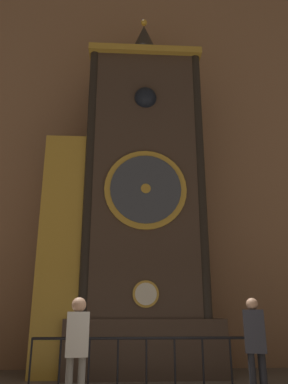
{
  "coord_description": "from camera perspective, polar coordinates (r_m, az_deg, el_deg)",
  "views": [
    {
      "loc": [
        -0.68,
        -4.98,
        1.44
      ],
      "look_at": [
        -0.13,
        4.7,
        4.55
      ],
      "focal_mm": 35.0,
      "sensor_mm": 36.0,
      "label": 1
    }
  ],
  "objects": [
    {
      "name": "visitor_far",
      "position": [
        6.88,
        16.57,
        -20.78
      ],
      "size": [
        0.39,
        0.31,
        1.66
      ],
      "rotation": [
        0.0,
        0.0,
        -0.31
      ],
      "color": "black",
      "rests_on": "ground_plane"
    },
    {
      "name": "railing_fence",
      "position": [
        7.44,
        0.37,
        -24.62
      ],
      "size": [
        4.19,
        0.05,
        1.0
      ],
      "color": "black",
      "rests_on": "ground_plane"
    },
    {
      "name": "visitor_near",
      "position": [
        6.22,
        -10.17,
        -21.52
      ],
      "size": [
        0.37,
        0.26,
        1.65
      ],
      "rotation": [
        0.0,
        0.0,
        0.14
      ],
      "color": "#58554F",
      "rests_on": "ground_plane"
    },
    {
      "name": "clock_tower",
      "position": [
        10.05,
        -1.81,
        -1.89
      ],
      "size": [
        4.48,
        1.77,
        10.33
      ],
      "color": "#423328",
      "rests_on": "ground_plane"
    },
    {
      "name": "cathedral_back_wall",
      "position": [
        12.46,
        -0.14,
        10.61
      ],
      "size": [
        24.0,
        0.32,
        14.74
      ],
      "color": "#936B4C",
      "rests_on": "ground_plane"
    }
  ]
}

